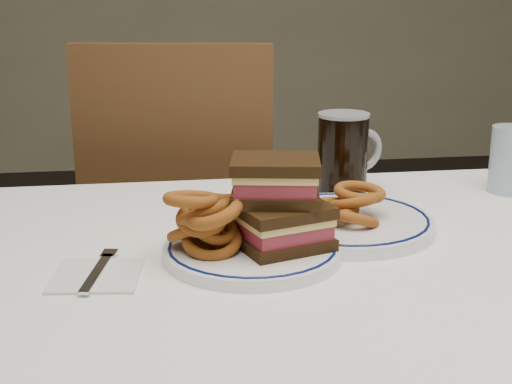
{
  "coord_description": "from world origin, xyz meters",
  "views": [
    {
      "loc": [
        -0.27,
        -0.95,
        1.13
      ],
      "look_at": [
        -0.13,
        0.03,
        0.84
      ],
      "focal_mm": 50.0,
      "sensor_mm": 36.0,
      "label": 1
    }
  ],
  "objects": [
    {
      "name": "onion_rings_far",
      "position": [
        0.03,
        0.09,
        0.79
      ],
      "size": [
        0.14,
        0.12,
        0.08
      ],
      "color": "brown",
      "rests_on": "far_plate"
    },
    {
      "name": "reuben_sandwich",
      "position": [
        -0.1,
        -0.0,
        0.83
      ],
      "size": [
        0.15,
        0.14,
        0.13
      ],
      "color": "black",
      "rests_on": "main_plate"
    },
    {
      "name": "onion_rings_main",
      "position": [
        -0.21,
        -0.0,
        0.81
      ],
      "size": [
        0.12,
        0.13,
        0.12
      ],
      "color": "brown",
      "rests_on": "main_plate"
    },
    {
      "name": "ketchup_ramekin",
      "position": [
        -0.14,
        0.08,
        0.79
      ],
      "size": [
        0.06,
        0.06,
        0.03
      ],
      "color": "silver",
      "rests_on": "main_plate"
    },
    {
      "name": "beer_mug",
      "position": [
        0.07,
        0.28,
        0.83
      ],
      "size": [
        0.13,
        0.09,
        0.16
      ],
      "color": "black",
      "rests_on": "dining_table"
    },
    {
      "name": "main_plate",
      "position": [
        -0.14,
        0.0,
        0.76
      ],
      "size": [
        0.26,
        0.26,
        0.02
      ],
      "color": "white",
      "rests_on": "dining_table"
    },
    {
      "name": "dining_table",
      "position": [
        0.0,
        0.0,
        0.64
      ],
      "size": [
        1.27,
        0.87,
        0.75
      ],
      "color": "white",
      "rests_on": "floor"
    },
    {
      "name": "far_plate",
      "position": [
        0.03,
        0.1,
        0.76
      ],
      "size": [
        0.28,
        0.28,
        0.02
      ],
      "color": "white",
      "rests_on": "dining_table"
    },
    {
      "name": "water_glass",
      "position": [
        0.39,
        0.26,
        0.81
      ],
      "size": [
        0.08,
        0.08,
        0.12
      ],
      "primitive_type": "cylinder",
      "color": "#97ACC3",
      "rests_on": "dining_table"
    },
    {
      "name": "napkin_fork",
      "position": [
        -0.36,
        -0.04,
        0.75
      ],
      "size": [
        0.13,
        0.15,
        0.01
      ],
      "color": "silver",
      "rests_on": "dining_table"
    },
    {
      "name": "chair_far",
      "position": [
        -0.21,
        0.81,
        0.54
      ],
      "size": [
        0.53,
        0.53,
        1.0
      ],
      "color": "#4C2C18",
      "rests_on": "floor"
    }
  ]
}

